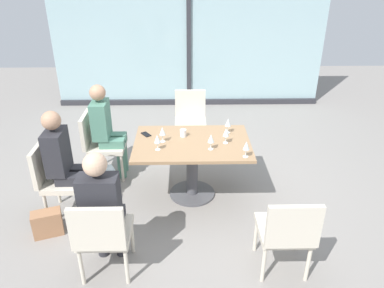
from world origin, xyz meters
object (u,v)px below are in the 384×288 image
at_px(person_side_end, 64,160).
at_px(wine_glass_2, 246,146).
at_px(dining_table_main, 192,155).
at_px(wine_glass_4, 228,123).
at_px(wine_glass_1, 226,133).
at_px(cell_phone_on_table, 146,134).
at_px(handbag_1, 103,179).
at_px(chair_side_end, 57,176).
at_px(person_far_left, 106,127).
at_px(coffee_cup, 183,133).
at_px(wine_glass_5, 162,131).
at_px(chair_front_left, 103,233).
at_px(handbag_0, 47,223).
at_px(wine_glass_0, 157,139).
at_px(chair_far_left, 100,141).
at_px(chair_near_window, 190,117).
at_px(person_front_left, 103,206).
at_px(chair_front_right, 287,230).
at_px(wine_glass_3, 211,139).

distance_m(person_side_end, wine_glass_2, 1.96).
height_order(dining_table_main, wine_glass_4, wine_glass_4).
bearing_deg(dining_table_main, wine_glass_1, -5.88).
height_order(cell_phone_on_table, handbag_1, cell_phone_on_table).
distance_m(chair_side_end, person_far_left, 0.97).
bearing_deg(coffee_cup, wine_glass_2, -37.73).
xyz_separation_m(chair_side_end, cell_phone_on_table, (0.95, 0.55, 0.24)).
height_order(person_side_end, cell_phone_on_table, person_side_end).
height_order(wine_glass_5, coffee_cup, wine_glass_5).
height_order(chair_side_end, chair_front_left, same).
xyz_separation_m(person_far_left, wine_glass_1, (1.48, -0.56, 0.16)).
distance_m(wine_glass_4, handbag_0, 2.32).
xyz_separation_m(wine_glass_5, handbag_0, (-1.20, -0.73, -0.72)).
height_order(wine_glass_0, wine_glass_5, same).
distance_m(chair_front_left, cell_phone_on_table, 1.55).
xyz_separation_m(chair_side_end, chair_far_left, (0.29, 0.86, 0.00)).
bearing_deg(dining_table_main, chair_front_left, -121.90).
distance_m(wine_glass_2, handbag_1, 1.91).
height_order(person_side_end, wine_glass_0, person_side_end).
height_order(wine_glass_2, wine_glass_4, same).
height_order(chair_near_window, wine_glass_1, wine_glass_1).
height_order(dining_table_main, chair_front_left, chair_front_left).
distance_m(chair_near_window, person_far_left, 1.36).
height_order(chair_side_end, wine_glass_4, wine_glass_4).
distance_m(chair_side_end, handbag_1, 0.71).
bearing_deg(person_far_left, wine_glass_0, -44.98).
bearing_deg(wine_glass_4, cell_phone_on_table, -177.76).
bearing_deg(wine_glass_5, handbag_1, 170.37).
bearing_deg(cell_phone_on_table, coffee_cup, -41.85).
distance_m(person_front_left, wine_glass_1, 1.67).
height_order(chair_near_window, cell_phone_on_table, chair_near_window).
bearing_deg(chair_front_right, handbag_1, 143.30).
distance_m(chair_far_left, person_side_end, 0.90).
bearing_deg(wine_glass_5, handbag_0, -148.90).
distance_m(wine_glass_1, wine_glass_4, 0.29).
bearing_deg(wine_glass_0, chair_far_left, 139.12).
distance_m(coffee_cup, cell_phone_on_table, 0.45).
relative_size(wine_glass_4, wine_glass_5, 1.00).
xyz_separation_m(cell_phone_on_table, handbag_1, (-0.57, -0.06, -0.59)).
height_order(person_far_left, coffee_cup, person_far_left).
distance_m(dining_table_main, coffee_cup, 0.28).
relative_size(chair_far_left, wine_glass_4, 4.70).
height_order(person_side_end, wine_glass_4, person_side_end).
bearing_deg(person_front_left, coffee_cup, 62.21).
xyz_separation_m(person_front_left, cell_phone_on_table, (0.26, 1.40, 0.03)).
xyz_separation_m(chair_front_right, handbag_1, (-1.94, 1.45, -0.36)).
xyz_separation_m(chair_near_window, wine_glass_3, (0.20, -1.49, 0.37)).
bearing_deg(wine_glass_3, chair_front_left, -132.39).
xyz_separation_m(person_far_left, wine_glass_5, (0.75, -0.51, 0.16)).
bearing_deg(wine_glass_5, wine_glass_2, -22.86).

